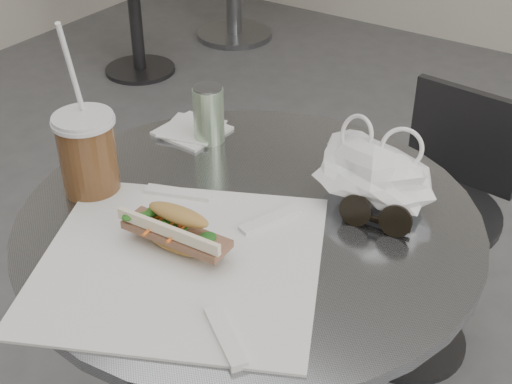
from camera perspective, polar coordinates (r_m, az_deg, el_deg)
The scene contains 10 objects.
cafe_table at distance 1.34m, azimuth -0.50°, elevation -11.53°, with size 0.76×0.76×0.74m.
chair_far at distance 1.86m, azimuth 13.43°, elevation -4.10°, with size 0.36×0.38×0.69m.
bg_chair at distance 3.42m, azimuth -10.23°, elevation 14.20°, with size 0.38×0.40×0.71m.
sandwich_paper at distance 1.07m, azimuth -6.09°, elevation -5.56°, with size 0.41×0.39×0.00m, color white.
banh_mi at distance 1.07m, azimuth -6.31°, elevation -3.07°, with size 0.22×0.09×0.07m.
iced_coffee at distance 1.22m, azimuth -13.32°, elevation 3.12°, with size 0.10×0.10×0.30m.
sunglasses at distance 1.14m, azimuth 9.55°, elevation -2.02°, with size 0.12×0.04×0.05m.
plastic_bag at distance 1.19m, azimuth 9.20°, elevation 1.46°, with size 0.20×0.15×0.10m, color white, non-canonical shape.
napkin_stack at distance 1.41m, azimuth -5.14°, elevation 4.95°, with size 0.13×0.13×0.01m.
drink_can at distance 1.35m, azimuth -3.82°, elevation 6.23°, with size 0.06×0.06×0.11m.
Camera 1 is at (0.54, -0.58, 1.41)m, focal length 50.00 mm.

